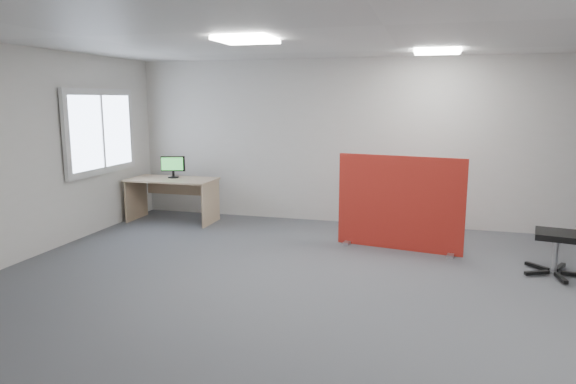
% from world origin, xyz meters
% --- Properties ---
extents(floor, '(9.00, 9.00, 0.00)m').
position_xyz_m(floor, '(0.00, 0.00, 0.00)').
color(floor, '#4F5256').
rests_on(floor, ground).
extents(ceiling, '(9.00, 7.00, 0.02)m').
position_xyz_m(ceiling, '(0.00, 0.00, 2.70)').
color(ceiling, white).
rests_on(ceiling, wall_back).
extents(wall_back, '(9.00, 0.02, 2.70)m').
position_xyz_m(wall_back, '(0.00, 3.50, 1.35)').
color(wall_back, silver).
rests_on(wall_back, floor).
extents(wall_front, '(9.00, 0.02, 2.70)m').
position_xyz_m(wall_front, '(0.00, -3.50, 1.35)').
color(wall_front, silver).
rests_on(wall_front, floor).
extents(window, '(0.06, 1.70, 1.30)m').
position_xyz_m(window, '(-4.44, 2.00, 1.55)').
color(window, white).
rests_on(window, wall_left).
extents(ceiling_lights, '(4.10, 4.10, 0.04)m').
position_xyz_m(ceiling_lights, '(0.33, 0.67, 2.67)').
color(ceiling_lights, white).
rests_on(ceiling_lights, ceiling).
extents(red_divider, '(1.71, 0.34, 1.29)m').
position_xyz_m(red_divider, '(0.10, 2.10, 0.64)').
color(red_divider, maroon).
rests_on(red_divider, floor).
extents(second_desk, '(1.45, 0.73, 0.73)m').
position_xyz_m(second_desk, '(-3.68, 2.82, 0.54)').
color(second_desk, tan).
rests_on(second_desk, floor).
extents(monitor_second, '(0.39, 0.18, 0.37)m').
position_xyz_m(monitor_second, '(-3.70, 2.88, 0.93)').
color(monitor_second, black).
rests_on(monitor_second, second_desk).
extents(office_chair, '(0.72, 0.72, 1.09)m').
position_xyz_m(office_chair, '(2.05, 1.49, 0.62)').
color(office_chair, black).
rests_on(office_chair, floor).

